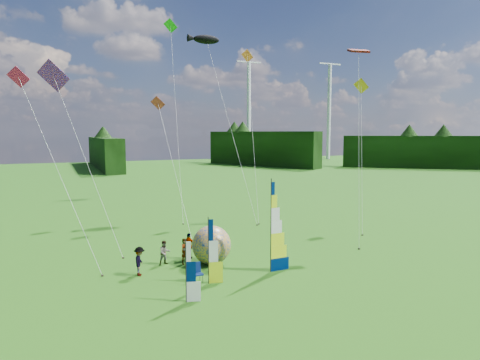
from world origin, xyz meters
name	(u,v)px	position (x,y,z in m)	size (l,w,h in m)	color
ground	(286,285)	(0.00, 0.00, 0.00)	(220.00, 220.00, 0.00)	#31680F
treeline_ring	(287,214)	(0.00, 0.00, 4.00)	(210.00, 210.00, 8.00)	#1B4012
turbine_left	(329,112)	(70.00, 95.00, 15.00)	(8.00, 1.20, 30.00)	silver
turbine_right	(249,111)	(45.00, 102.00, 15.00)	(8.00, 1.20, 30.00)	silver
feather_banner_main	(271,228)	(0.31, 2.38, 2.74)	(1.47, 0.10, 5.48)	#00174F
side_banner_left	(208,252)	(-3.79, 2.00, 1.83)	(1.01, 0.10, 3.65)	#DCEF15
side_banner_far	(186,272)	(-5.69, -0.03, 1.54)	(0.92, 0.10, 3.08)	white
bol_inflatable	(212,245)	(-2.41, 5.32, 1.25)	(2.50, 2.50, 2.50)	navy
spectator_a	(185,251)	(-3.97, 6.01, 0.83)	(0.61, 0.40, 1.66)	#66594C
spectator_b	(165,253)	(-5.18, 6.43, 0.77)	(0.75, 0.37, 1.54)	#66594C
spectator_c	(139,261)	(-7.06, 4.92, 0.86)	(1.11, 0.41, 1.73)	#66594C
spectator_d	(189,246)	(-3.39, 7.01, 0.87)	(1.02, 0.42, 1.74)	#66594C
camp_chair	(197,273)	(-4.30, 2.44, 0.55)	(0.64, 0.64, 1.11)	#041442
kite_whale	(229,114)	(5.15, 20.79, 10.26)	(3.61, 16.08, 20.52)	black
kite_rainbow_delta	(85,146)	(-9.29, 12.78, 7.42)	(7.85, 12.07, 14.84)	red
kite_parafoil	(359,132)	(10.29, 6.81, 8.41)	(7.01, 8.55, 16.82)	red
small_kite_red	(173,159)	(-1.95, 16.20, 6.16)	(2.52, 11.96, 12.33)	#BA3429
small_kite_orange	(253,129)	(6.74, 18.51, 8.79)	(4.45, 9.67, 17.59)	orange
small_kite_yellow	(362,148)	(13.85, 10.74, 7.07)	(7.17, 8.93, 14.15)	#F2A615
small_kite_pink	(58,163)	(-11.19, 8.67, 6.56)	(6.46, 8.33, 13.11)	#CA1A47
small_kite_green	(176,109)	(0.20, 22.81, 10.74)	(4.44, 13.06, 21.47)	#0CB60C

